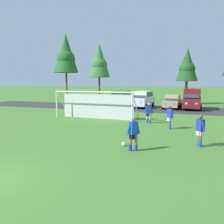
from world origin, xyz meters
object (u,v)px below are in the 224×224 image
(player_striker_near, at_px, (200,131))
(player_winger_right, at_px, (149,113))
(soccer_ball, at_px, (124,144))
(parked_car_slot_far_left, at_px, (121,99))
(player_defender_far, at_px, (133,134))
(soccer_goal, at_px, (96,104))
(parked_car_slot_left, at_px, (143,99))
(player_winger_left, at_px, (170,117))
(parked_car_slot_center_left, at_px, (172,102))
(parked_car_slot_center, at_px, (192,98))

(player_striker_near, xyz_separation_m, player_winger_right, (-3.93, 6.04, 0.00))
(soccer_ball, distance_m, parked_car_slot_far_left, 20.23)
(soccer_ball, distance_m, player_defender_far, 1.22)
(soccer_goal, distance_m, player_defender_far, 10.59)
(player_striker_near, xyz_separation_m, player_defender_far, (-2.92, -1.93, 0.00))
(parked_car_slot_left, bearing_deg, soccer_goal, -98.08)
(player_winger_right, height_order, parked_car_slot_left, parked_car_slot_left)
(soccer_ball, height_order, parked_car_slot_far_left, parked_car_slot_far_left)
(player_winger_left, height_order, parked_car_slot_left, parked_car_slot_left)
(soccer_goal, distance_m, player_winger_right, 5.04)
(player_defender_far, bearing_deg, parked_car_slot_left, 102.35)
(parked_car_slot_left, relative_size, parked_car_slot_center_left, 1.11)
(soccer_ball, height_order, player_winger_left, player_winger_left)
(soccer_ball, distance_m, player_winger_left, 5.73)
(soccer_goal, distance_m, parked_car_slot_left, 11.35)
(parked_car_slot_far_left, bearing_deg, player_striker_near, -60.05)
(player_striker_near, bearing_deg, parked_car_slot_center_left, 101.01)
(player_striker_near, bearing_deg, player_winger_left, 115.74)
(parked_car_slot_left, bearing_deg, player_winger_right, -74.34)
(parked_car_slot_center_left, bearing_deg, player_striker_near, -78.99)
(soccer_ball, height_order, parked_car_slot_center_left, parked_car_slot_center_left)
(soccer_ball, relative_size, parked_car_slot_center, 0.05)
(soccer_goal, xyz_separation_m, player_striker_near, (8.89, -6.80, -0.47))
(parked_car_slot_far_left, distance_m, parked_car_slot_center, 9.14)
(parked_car_slot_center, bearing_deg, soccer_goal, -124.68)
(player_defender_far, bearing_deg, player_winger_left, 81.84)
(soccer_ball, distance_m, parked_car_slot_center, 19.43)
(player_winger_left, bearing_deg, soccer_ball, -106.15)
(player_defender_far, xyz_separation_m, player_winger_left, (0.88, 6.15, 0.00))
(parked_car_slot_center_left, bearing_deg, soccer_ball, -90.35)
(parked_car_slot_center, bearing_deg, parked_car_slot_far_left, -179.01)
(player_winger_left, relative_size, parked_car_slot_center, 0.34)
(player_defender_far, distance_m, player_winger_right, 8.03)
(player_winger_right, bearing_deg, player_defender_far, -82.78)
(player_winger_left, bearing_deg, soccer_goal, 159.34)
(player_defender_far, distance_m, parked_car_slot_far_left, 21.10)
(player_defender_far, distance_m, parked_car_slot_center, 20.01)
(soccer_ball, relative_size, player_striker_near, 0.13)
(soccer_goal, height_order, player_winger_right, soccer_goal)
(soccer_ball, relative_size, parked_car_slot_far_left, 0.05)
(soccer_goal, xyz_separation_m, player_winger_left, (6.85, -2.58, -0.47))
(soccer_ball, bearing_deg, player_defender_far, -44.80)
(player_defender_far, relative_size, player_winger_left, 1.00)
(player_striker_near, distance_m, player_defender_far, 3.50)
(soccer_goal, bearing_deg, parked_car_slot_far_left, 97.20)
(parked_car_slot_center, bearing_deg, player_winger_left, -93.71)
(soccer_goal, xyz_separation_m, player_winger_right, (4.96, -0.77, -0.47))
(player_defender_far, distance_m, parked_car_slot_center_left, 19.91)
(player_winger_left, xyz_separation_m, player_winger_right, (-1.89, 1.82, 0.00))
(player_winger_left, bearing_deg, player_winger_right, 136.14)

